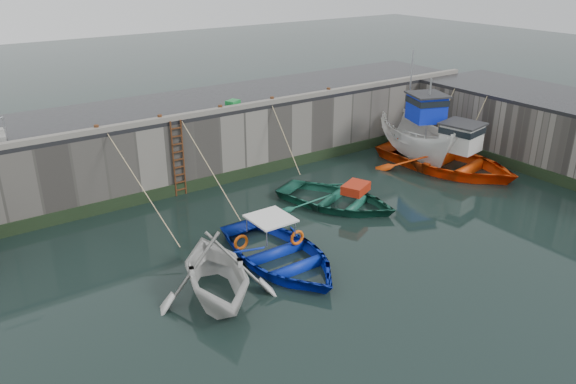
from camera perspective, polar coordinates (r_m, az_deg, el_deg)
ground at (r=17.48m, az=9.43°, el=-9.43°), size 120.00×120.00×0.00m
quay_back at (r=26.35m, az=-9.42°, el=5.54°), size 30.00×5.00×3.00m
quay_right at (r=29.24m, az=27.21°, el=5.02°), size 5.00×15.00×3.00m
road_back at (r=25.93m, az=-9.65°, el=8.87°), size 30.00×5.00×0.16m
kerb_back at (r=23.84m, az=-7.20°, el=8.22°), size 30.00×0.30×0.20m
algae_back at (r=24.62m, az=-6.64°, el=1.34°), size 30.00×0.08×0.50m
algae_right at (r=27.48m, az=24.14°, el=1.76°), size 0.08×15.00×0.50m
ladder at (r=23.31m, az=-11.07°, el=3.32°), size 0.51×0.08×3.20m
boat_near_white at (r=16.96m, az=-7.21°, el=-10.39°), size 4.76×5.17×2.28m
boat_near_white_rope at (r=21.02m, az=-13.72°, el=-3.90°), size 0.04×5.74×3.10m
boat_near_blue at (r=18.50m, az=-0.86°, el=-7.11°), size 3.86×5.38×1.11m
boat_near_blue_rope at (r=22.17m, az=-7.75°, el=-1.95°), size 0.04×5.23×3.10m
boat_near_navy at (r=22.60m, az=4.95°, el=-1.32°), size 5.30×6.01×1.03m
boat_near_navy_rope at (r=25.20m, az=-0.16°, el=1.41°), size 0.04×3.33×3.10m
boat_far_white at (r=28.13m, az=13.05°, el=5.35°), size 4.33×6.65×5.40m
boat_far_orange at (r=27.17m, az=15.86°, el=3.17°), size 6.10×7.63×4.41m
fish_crate at (r=24.64m, az=-5.62°, el=8.91°), size 0.69×0.62×0.31m
bollard_a at (r=22.16m, az=-18.86°, el=6.11°), size 0.18×0.18×0.28m
bollard_b at (r=22.92m, az=-12.88°, el=7.32°), size 0.18×0.18×0.28m
bollard_c at (r=24.00m, az=-6.89°, el=8.43°), size 0.18×0.18×0.28m
bollard_d at (r=25.28m, az=-1.63°, el=9.34°), size 0.18×0.18×0.28m
bollard_e at (r=27.11m, az=4.13°, el=10.23°), size 0.18×0.18×0.28m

